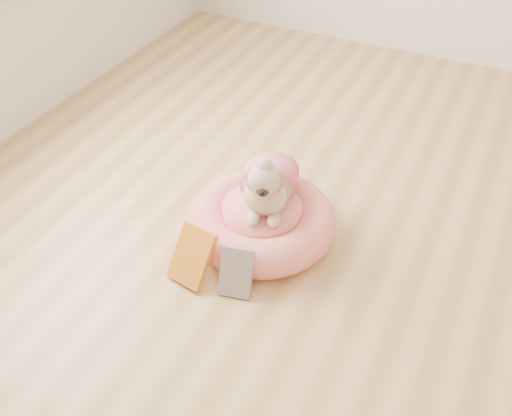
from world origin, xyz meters
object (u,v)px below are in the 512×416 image
at_px(pet_bed, 262,221).
at_px(book_white, 236,273).
at_px(book_yellow, 192,256).
at_px(dog, 268,173).

height_order(pet_bed, book_white, book_white).
distance_m(pet_bed, book_yellow, 0.33).
distance_m(pet_bed, book_white, 0.30).
xyz_separation_m(dog, book_white, (0.03, -0.33, -0.20)).
relative_size(dog, book_yellow, 1.76).
distance_m(dog, book_yellow, 0.41).
bearing_deg(dog, book_yellow, -130.03).
bearing_deg(book_white, dog, 83.54).
xyz_separation_m(pet_bed, book_yellow, (-0.13, -0.30, 0.02)).
height_order(dog, book_white, dog).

